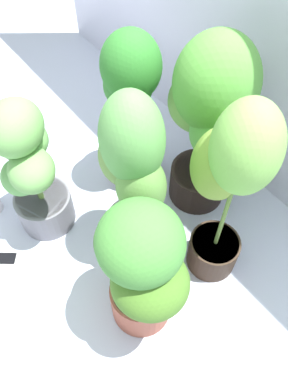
{
  "coord_description": "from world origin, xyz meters",
  "views": [
    {
      "loc": [
        0.75,
        -0.38,
        1.6
      ],
      "look_at": [
        0.02,
        0.2,
        0.3
      ],
      "focal_mm": 35.53,
      "sensor_mm": 36.0,
      "label": 1
    }
  ],
  "objects_px": {
    "potted_plant_back_left": "(131,105)",
    "potted_plant_center": "(133,175)",
    "potted_plant_front_right": "(141,266)",
    "potted_plant_front_left": "(30,170)",
    "potted_plant_back_right": "(228,182)",
    "cell_phone": "(3,259)",
    "potted_plant_back_center": "(210,115)"
  },
  "relations": [
    {
      "from": "cell_phone",
      "to": "potted_plant_back_left",
      "type": "bearing_deg",
      "value": -47.44
    },
    {
      "from": "potted_plant_front_right",
      "to": "potted_plant_center",
      "type": "bearing_deg",
      "value": 147.01
    },
    {
      "from": "potted_plant_center",
      "to": "cell_phone",
      "type": "bearing_deg",
      "value": -118.35
    },
    {
      "from": "potted_plant_front_right",
      "to": "potted_plant_center",
      "type": "distance_m",
      "value": 0.34
    },
    {
      "from": "potted_plant_back_right",
      "to": "potted_plant_front_right",
      "type": "bearing_deg",
      "value": -88.25
    },
    {
      "from": "potted_plant_front_left",
      "to": "potted_plant_back_right",
      "type": "height_order",
      "value": "potted_plant_back_right"
    },
    {
      "from": "potted_plant_back_right",
      "to": "potted_plant_center",
      "type": "height_order",
      "value": "potted_plant_back_right"
    },
    {
      "from": "potted_plant_front_left",
      "to": "potted_plant_front_right",
      "type": "bearing_deg",
      "value": 7.62
    },
    {
      "from": "potted_plant_back_right",
      "to": "cell_phone",
      "type": "height_order",
      "value": "potted_plant_back_right"
    },
    {
      "from": "potted_plant_front_right",
      "to": "potted_plant_back_center",
      "type": "height_order",
      "value": "potted_plant_back_center"
    },
    {
      "from": "potted_plant_back_right",
      "to": "potted_plant_center",
      "type": "relative_size",
      "value": 1.07
    },
    {
      "from": "potted_plant_center",
      "to": "cell_phone",
      "type": "height_order",
      "value": "potted_plant_center"
    },
    {
      "from": "potted_plant_front_left",
      "to": "potted_plant_center",
      "type": "xyz_separation_m",
      "value": [
        0.36,
        0.27,
        0.11
      ]
    },
    {
      "from": "potted_plant_back_left",
      "to": "cell_phone",
      "type": "bearing_deg",
      "value": -86.72
    },
    {
      "from": "potted_plant_back_left",
      "to": "potted_plant_center",
      "type": "relative_size",
      "value": 0.95
    },
    {
      "from": "potted_plant_back_right",
      "to": "cell_phone",
      "type": "xyz_separation_m",
      "value": [
        -0.56,
        -0.75,
        -0.56
      ]
    },
    {
      "from": "potted_plant_center",
      "to": "potted_plant_front_left",
      "type": "bearing_deg",
      "value": -142.86
    },
    {
      "from": "potted_plant_front_left",
      "to": "potted_plant_back_right",
      "type": "distance_m",
      "value": 0.81
    },
    {
      "from": "potted_plant_back_right",
      "to": "potted_plant_back_left",
      "type": "distance_m",
      "value": 0.62
    },
    {
      "from": "potted_plant_back_center",
      "to": "potted_plant_back_left",
      "type": "bearing_deg",
      "value": -151.94
    },
    {
      "from": "potted_plant_back_center",
      "to": "cell_phone",
      "type": "xyz_separation_m",
      "value": [
        -0.27,
        -0.96,
        -0.53
      ]
    },
    {
      "from": "potted_plant_front_left",
      "to": "potted_plant_back_left",
      "type": "relative_size",
      "value": 0.88
    },
    {
      "from": "potted_plant_front_right",
      "to": "potted_plant_back_center",
      "type": "xyz_separation_m",
      "value": [
        -0.31,
        0.6,
        0.11
      ]
    },
    {
      "from": "potted_plant_back_center",
      "to": "potted_plant_back_left",
      "type": "height_order",
      "value": "potted_plant_back_center"
    },
    {
      "from": "potted_plant_front_left",
      "to": "potted_plant_center",
      "type": "bearing_deg",
      "value": 37.14
    },
    {
      "from": "potted_plant_front_left",
      "to": "potted_plant_back_center",
      "type": "relative_size",
      "value": 0.81
    },
    {
      "from": "potted_plant_front_left",
      "to": "potted_plant_front_right",
      "type": "height_order",
      "value": "potted_plant_front_left"
    },
    {
      "from": "potted_plant_back_center",
      "to": "cell_phone",
      "type": "distance_m",
      "value": 1.13
    },
    {
      "from": "potted_plant_front_left",
      "to": "potted_plant_back_left",
      "type": "distance_m",
      "value": 0.52
    },
    {
      "from": "potted_plant_back_left",
      "to": "cell_phone",
      "type": "xyz_separation_m",
      "value": [
        0.05,
        -0.79,
        -0.46
      ]
    },
    {
      "from": "potted_plant_front_right",
      "to": "potted_plant_back_center",
      "type": "distance_m",
      "value": 0.68
    },
    {
      "from": "potted_plant_back_right",
      "to": "potted_plant_back_center",
      "type": "distance_m",
      "value": 0.36
    }
  ]
}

